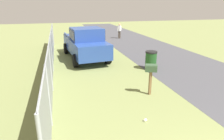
# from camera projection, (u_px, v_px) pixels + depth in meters

# --- Properties ---
(road_asphalt) EXTENTS (60.00, 5.36, 0.01)m
(road_asphalt) POSITION_uv_depth(u_px,v_px,m) (212.00, 78.00, 9.67)
(road_asphalt) COLOR #47474C
(road_asphalt) RESTS_ON ground
(mailbox) EXTENTS (0.35, 0.50, 1.29)m
(mailbox) POSITION_uv_depth(u_px,v_px,m) (151.00, 70.00, 7.62)
(mailbox) COLOR brown
(mailbox) RESTS_ON ground
(pickup_truck) EXTENTS (5.64, 2.66, 2.09)m
(pickup_truck) POSITION_uv_depth(u_px,v_px,m) (85.00, 42.00, 12.84)
(pickup_truck) COLOR #284793
(pickup_truck) RESTS_ON ground
(trash_bin) EXTENTS (0.64, 0.64, 1.03)m
(trash_bin) POSITION_uv_depth(u_px,v_px,m) (151.00, 60.00, 10.87)
(trash_bin) COLOR #1E4C1E
(trash_bin) RESTS_ON ground
(pedestrian) EXTENTS (0.30, 0.56, 1.57)m
(pedestrian) POSITION_uv_depth(u_px,v_px,m) (119.00, 30.00, 20.88)
(pedestrian) COLOR #4C4238
(pedestrian) RESTS_ON ground
(fence_section) EXTENTS (15.78, 0.07, 1.91)m
(fence_section) POSITION_uv_depth(u_px,v_px,m) (51.00, 53.00, 10.36)
(fence_section) COLOR #9EA3A8
(fence_section) RESTS_ON ground
(litter_cup_midfield_a) EXTENTS (0.11, 0.12, 0.08)m
(litter_cup_midfield_a) POSITION_uv_depth(u_px,v_px,m) (145.00, 120.00, 6.09)
(litter_cup_midfield_a) COLOR white
(litter_cup_midfield_a) RESTS_ON ground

